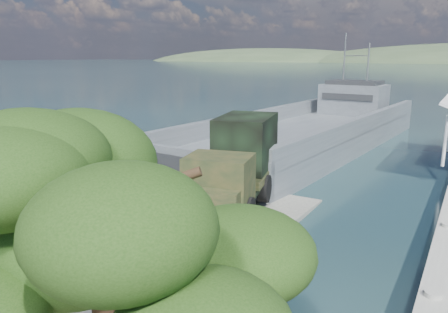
% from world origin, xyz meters
% --- Properties ---
extents(ground, '(1400.00, 1400.00, 0.00)m').
position_xyz_m(ground, '(0.00, 0.00, 0.00)').
color(ground, '#1B3742').
rests_on(ground, ground).
extents(boat_ramp, '(10.00, 18.00, 0.50)m').
position_xyz_m(boat_ramp, '(0.00, -1.00, 0.25)').
color(boat_ramp, slate).
rests_on(boat_ramp, ground).
extents(shoreline_rocks, '(3.20, 5.60, 0.90)m').
position_xyz_m(shoreline_rocks, '(-6.20, 0.50, 0.00)').
color(shoreline_rocks, '#61615E').
rests_on(shoreline_rocks, ground).
extents(landing_craft, '(12.16, 37.91, 11.09)m').
position_xyz_m(landing_craft, '(-0.54, 21.76, 0.91)').
color(landing_craft, '#4E545C').
rests_on(landing_craft, ground).
extents(military_truck, '(4.86, 9.67, 4.31)m').
position_xyz_m(military_truck, '(1.68, 4.27, 2.64)').
color(military_truck, black).
rests_on(military_truck, boat_ramp).
extents(soldier, '(0.70, 0.46, 1.89)m').
position_xyz_m(soldier, '(-3.18, -1.29, 1.45)').
color(soldier, black).
rests_on(soldier, boat_ramp).
extents(overhang_tree, '(7.45, 6.86, 6.77)m').
position_xyz_m(overhang_tree, '(6.80, -9.86, 5.42)').
color(overhang_tree, '#2F2213').
rests_on(overhang_tree, ground).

